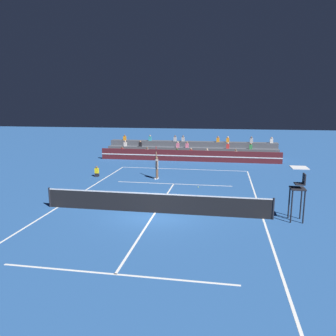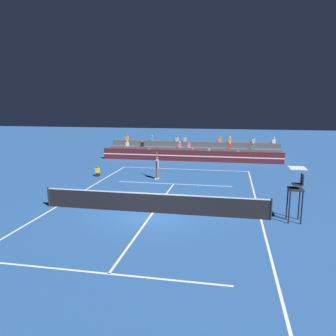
{
  "view_description": "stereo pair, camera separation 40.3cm",
  "coord_description": "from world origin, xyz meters",
  "px_view_note": "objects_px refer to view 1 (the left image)",
  "views": [
    {
      "loc": [
        3.45,
        -16.06,
        5.61
      ],
      "look_at": [
        -0.45,
        6.66,
        1.1
      ],
      "focal_mm": 35.0,
      "sensor_mm": 36.0,
      "label": 1
    },
    {
      "loc": [
        3.84,
        -15.99,
        5.61
      ],
      "look_at": [
        -0.45,
        6.66,
        1.1
      ],
      "focal_mm": 35.0,
      "sensor_mm": 36.0,
      "label": 2
    }
  ],
  "objects_px": {
    "tennis_player": "(157,166)",
    "tennis_ball": "(198,187)",
    "umpire_chair": "(299,187)",
    "ball_kid_courtside": "(97,172)"
  },
  "relations": [
    {
      "from": "tennis_player",
      "to": "tennis_ball",
      "type": "height_order",
      "value": "tennis_player"
    },
    {
      "from": "ball_kid_courtside",
      "to": "tennis_ball",
      "type": "relative_size",
      "value": 12.43
    },
    {
      "from": "tennis_player",
      "to": "umpire_chair",
      "type": "bearing_deg",
      "value": -42.28
    },
    {
      "from": "tennis_player",
      "to": "tennis_ball",
      "type": "distance_m",
      "value": 4.04
    },
    {
      "from": "umpire_chair",
      "to": "tennis_player",
      "type": "relative_size",
      "value": 1.07
    },
    {
      "from": "umpire_chair",
      "to": "tennis_player",
      "type": "height_order",
      "value": "umpire_chair"
    },
    {
      "from": "umpire_chair",
      "to": "tennis_player",
      "type": "bearing_deg",
      "value": 137.72
    },
    {
      "from": "umpire_chair",
      "to": "tennis_ball",
      "type": "bearing_deg",
      "value": 132.71
    },
    {
      "from": "tennis_player",
      "to": "tennis_ball",
      "type": "relative_size",
      "value": 36.79
    },
    {
      "from": "umpire_chair",
      "to": "tennis_player",
      "type": "xyz_separation_m",
      "value": [
        -8.56,
        7.79,
        -0.73
      ]
    }
  ]
}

